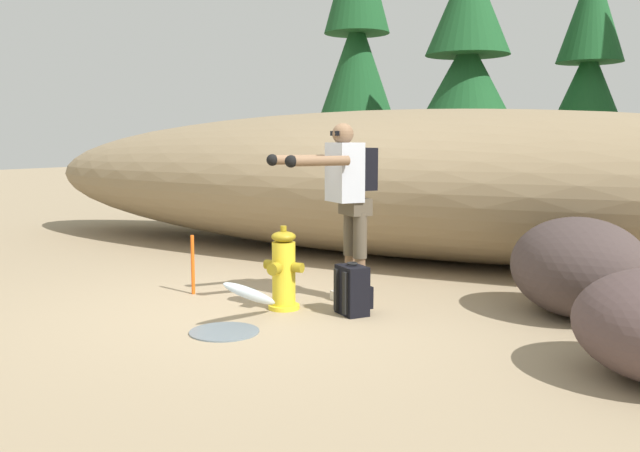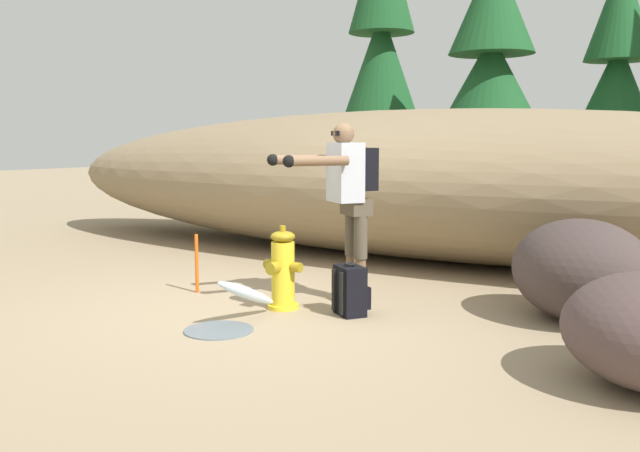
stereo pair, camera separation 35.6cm
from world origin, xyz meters
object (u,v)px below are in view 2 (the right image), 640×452
Objects in this scene: utility_worker at (347,189)px; boulder_mid at (581,270)px; spare_backpack at (350,291)px; survey_stake at (197,263)px; fire_hydrant at (283,271)px.

utility_worker is 2.19m from boulder_mid.
survey_stake is at bearing 126.64° from spare_backpack.
utility_worker is 1.75m from survey_stake.
fire_hydrant is at bearing 0.23° from utility_worker.
spare_backpack is at bearing 69.82° from utility_worker.
boulder_mid is at bearing 24.19° from fire_hydrant.
boulder_mid reaches higher than spare_backpack.
boulder_mid is 2.19× the size of survey_stake.
fire_hydrant reaches higher than survey_stake.
utility_worker reaches higher than spare_backpack.
utility_worker reaches higher than boulder_mid.
fire_hydrant is 1.64× the size of spare_backpack.
utility_worker is 1.30× the size of boulder_mid.
spare_backpack is 0.78× the size of survey_stake.
survey_stake is (-1.12, 0.06, -0.06)m from fire_hydrant.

